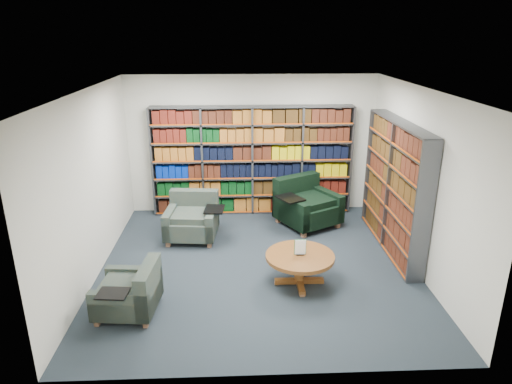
{
  "coord_description": "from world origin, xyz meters",
  "views": [
    {
      "loc": [
        -0.32,
        -6.56,
        3.59
      ],
      "look_at": [
        0.0,
        0.6,
        1.05
      ],
      "focal_mm": 32.0,
      "sensor_mm": 36.0,
      "label": 1
    }
  ],
  "objects_px": {
    "coffee_table": "(300,261)",
    "chair_green_right": "(305,206)",
    "chair_teal_front": "(133,294)",
    "chair_teal_left": "(193,220)"
  },
  "relations": [
    {
      "from": "coffee_table",
      "to": "chair_green_right",
      "type": "bearing_deg",
      "value": 79.88
    },
    {
      "from": "chair_teal_left",
      "to": "chair_green_right",
      "type": "bearing_deg",
      "value": 13.27
    },
    {
      "from": "chair_green_right",
      "to": "chair_teal_front",
      "type": "xyz_separation_m",
      "value": [
        -2.73,
        -2.91,
        -0.08
      ]
    },
    {
      "from": "chair_green_right",
      "to": "coffee_table",
      "type": "height_order",
      "value": "chair_green_right"
    },
    {
      "from": "chair_green_right",
      "to": "coffee_table",
      "type": "distance_m",
      "value": 2.31
    },
    {
      "from": "coffee_table",
      "to": "chair_teal_left",
      "type": "bearing_deg",
      "value": 134.39
    },
    {
      "from": "chair_teal_left",
      "to": "chair_teal_front",
      "type": "height_order",
      "value": "chair_teal_left"
    },
    {
      "from": "chair_teal_front",
      "to": "coffee_table",
      "type": "distance_m",
      "value": 2.41
    },
    {
      "from": "chair_teal_front",
      "to": "coffee_table",
      "type": "relative_size",
      "value": 0.93
    },
    {
      "from": "chair_teal_front",
      "to": "chair_teal_left",
      "type": "bearing_deg",
      "value": 76.2
    }
  ]
}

